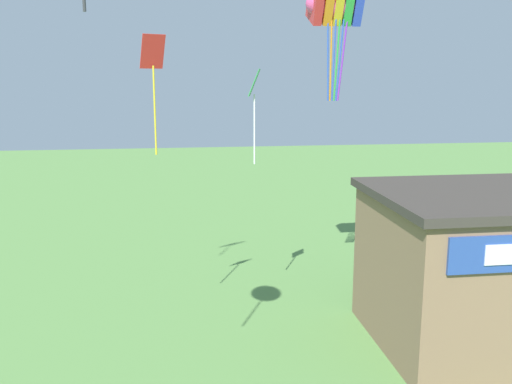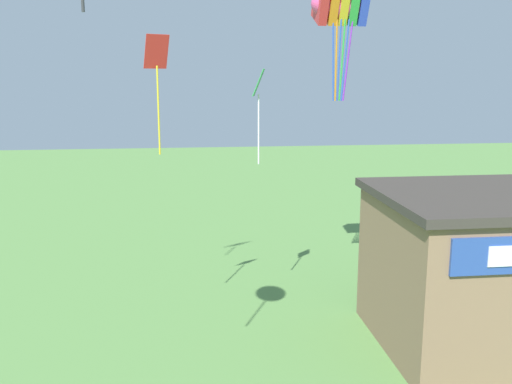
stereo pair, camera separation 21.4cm
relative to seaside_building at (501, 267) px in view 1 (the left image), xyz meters
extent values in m
cube|color=#84664C|center=(0.00, 0.01, -0.14)|extent=(7.08, 5.18, 4.25)
cube|color=#38332D|center=(0.00, 0.01, 2.11)|extent=(7.38, 5.48, 0.24)
ellipsoid|color=#E54C8C|center=(-3.82, 4.70, 7.72)|extent=(2.03, 1.49, 1.43)
cube|color=red|center=(-4.49, 4.68, 7.72)|extent=(0.32, 1.47, 1.46)
cube|color=orange|center=(-4.15, 4.69, 7.72)|extent=(0.32, 1.47, 1.46)
cube|color=yellow|center=(-3.82, 4.70, 7.72)|extent=(0.32, 1.47, 1.46)
cube|color=green|center=(-3.48, 4.71, 7.72)|extent=(0.32, 1.47, 1.46)
cube|color=blue|center=(-3.14, 4.73, 7.72)|extent=(0.32, 1.47, 1.46)
cylinder|color=blue|center=(-4.05, 4.54, 5.89)|extent=(0.23, 0.41, 2.66)
cylinder|color=orange|center=(-3.95, 4.53, 5.89)|extent=(0.16, 0.43, 2.66)
cylinder|color=blue|center=(-3.85, 4.53, 5.89)|extent=(0.09, 0.43, 2.66)
cylinder|color=green|center=(-3.74, 4.53, 5.89)|extent=(0.09, 0.43, 2.66)
cylinder|color=blue|center=(-3.64, 4.53, 5.89)|extent=(0.16, 0.43, 2.66)
cylinder|color=purple|center=(-3.55, 4.54, 5.89)|extent=(0.23, 0.41, 2.66)
cube|color=green|center=(-6.76, 2.88, 5.19)|extent=(0.47, 0.69, 0.82)
cylinder|color=white|center=(-6.76, 2.88, 3.77)|extent=(0.05, 0.05, 2.14)
cube|color=red|center=(-9.70, 1.28, 6.02)|extent=(0.72, 0.55, 0.88)
cylinder|color=yellow|center=(-9.70, 1.28, 4.46)|extent=(0.05, 0.05, 2.39)
camera|label=1|loc=(-9.16, -14.47, 5.36)|focal=40.00mm
camera|label=2|loc=(-8.95, -14.50, 5.36)|focal=40.00mm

